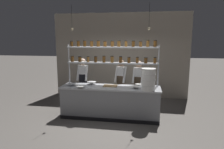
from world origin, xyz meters
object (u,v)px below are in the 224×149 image
at_px(prep_bowl_near_right, 138,85).
at_px(prep_bowl_far_left, 135,87).
at_px(chef_left, 83,80).
at_px(prep_bowl_near_left, 72,85).
at_px(serving_cup_front, 143,86).
at_px(prep_bowl_center_front, 92,83).
at_px(chef_center, 121,81).
at_px(chef_right, 138,82).
at_px(prep_bowl_center_back, 81,87).
at_px(spice_shelf_unit, 112,56).
at_px(cutting_board, 110,86).
at_px(container_stack, 148,79).

height_order(prep_bowl_near_right, prep_bowl_far_left, prep_bowl_far_left).
distance_m(chef_left, prep_bowl_near_left, 0.78).
xyz_separation_m(prep_bowl_near_right, serving_cup_front, (0.15, -0.17, 0.03)).
bearing_deg(prep_bowl_center_front, chef_center, 28.72).
distance_m(chef_left, prep_bowl_far_left, 1.95).
bearing_deg(chef_right, prep_bowl_near_right, -72.98).
xyz_separation_m(chef_right, prep_bowl_center_front, (-1.40, -0.51, 0.04)).
relative_size(chef_center, serving_cup_front, 16.23).
xyz_separation_m(prep_bowl_center_front, serving_cup_front, (1.56, -0.13, 0.01)).
distance_m(chef_left, prep_bowl_center_front, 0.65).
xyz_separation_m(prep_bowl_center_back, serving_cup_front, (1.74, 0.40, 0.02)).
xyz_separation_m(prep_bowl_near_left, prep_bowl_center_front, (0.53, 0.29, 0.00)).
xyz_separation_m(chef_left, prep_bowl_center_back, (0.25, -1.02, -0.00)).
relative_size(spice_shelf_unit, chef_center, 1.68).
xyz_separation_m(chef_center, cutting_board, (-0.24, -0.62, -0.01)).
relative_size(chef_left, chef_right, 1.03).
height_order(prep_bowl_near_left, prep_bowl_near_right, prep_bowl_near_left).
height_order(container_stack, prep_bowl_center_front, container_stack).
height_order(cutting_board, prep_bowl_far_left, prep_bowl_far_left).
distance_m(prep_bowl_center_back, prep_bowl_near_right, 1.69).
bearing_deg(spice_shelf_unit, chef_right, 27.27).
xyz_separation_m(spice_shelf_unit, container_stack, (1.08, -0.56, -0.58)).
xyz_separation_m(chef_right, prep_bowl_center_back, (-1.58, -1.04, 0.03)).
xyz_separation_m(cutting_board, prep_bowl_center_front, (-0.60, 0.16, 0.03)).
relative_size(chef_center, cutting_board, 4.10).
distance_m(chef_left, cutting_board, 1.22).
distance_m(container_stack, prep_bowl_center_back, 1.89).
relative_size(chef_left, container_stack, 2.78).
bearing_deg(chef_left, chef_center, 0.46).
height_order(spice_shelf_unit, chef_right, spice_shelf_unit).
relative_size(prep_bowl_center_back, prep_bowl_far_left, 1.01).
xyz_separation_m(prep_bowl_near_left, prep_bowl_far_left, (1.87, -0.04, -0.00)).
xyz_separation_m(spice_shelf_unit, prep_bowl_center_front, (-0.61, -0.10, -0.84)).
height_order(chef_center, serving_cup_front, chef_center).
relative_size(cutting_board, prep_bowl_center_back, 1.58).
bearing_deg(prep_bowl_center_back, prep_bowl_center_front, 71.69).
distance_m(prep_bowl_near_left, serving_cup_front, 2.10).
height_order(container_stack, cutting_board, container_stack).
distance_m(chef_right, prep_bowl_center_front, 1.49).
distance_m(chef_center, chef_right, 0.56).
bearing_deg(container_stack, chef_right, 106.93).
height_order(chef_center, prep_bowl_center_back, chef_center).
xyz_separation_m(spice_shelf_unit, chef_left, (-1.04, 0.39, -0.84)).
xyz_separation_m(chef_left, chef_right, (1.83, 0.02, -0.03)).
distance_m(spice_shelf_unit, container_stack, 1.35).
height_order(chef_right, serving_cup_front, chef_right).
bearing_deg(cutting_board, chef_right, 40.09).
xyz_separation_m(prep_bowl_center_front, prep_bowl_center_back, (-0.18, -0.53, -0.00)).
bearing_deg(prep_bowl_center_front, chef_right, 20.06).
bearing_deg(container_stack, prep_bowl_near_right, 119.12).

